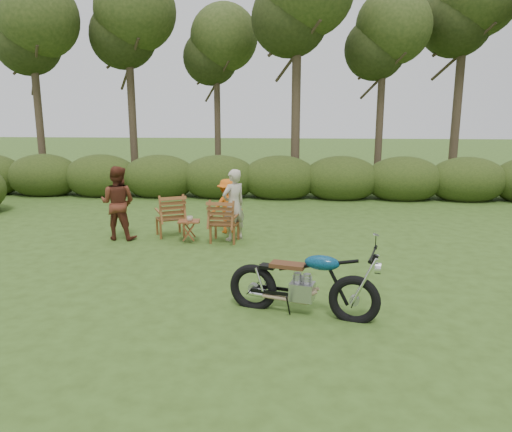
# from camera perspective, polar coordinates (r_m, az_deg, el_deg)

# --- Properties ---
(ground) EXTENTS (80.00, 80.00, 0.00)m
(ground) POSITION_cam_1_polar(r_m,az_deg,el_deg) (7.85, 1.05, -9.69)
(ground) COLOR #314818
(ground) RESTS_ON ground
(tree_line) EXTENTS (22.52, 11.62, 8.14)m
(tree_line) POSITION_cam_1_polar(r_m,az_deg,el_deg) (17.02, 4.64, 15.29)
(tree_line) COLOR #37281E
(tree_line) RESTS_ON ground
(motorcycle) EXTENTS (2.24, 1.33, 1.20)m
(motorcycle) POSITION_cam_1_polar(r_m,az_deg,el_deg) (7.44, 5.24, -11.01)
(motorcycle) COLOR #0B6294
(motorcycle) RESTS_ON ground
(lawn_chair_right) EXTENTS (0.73, 0.73, 0.97)m
(lawn_chair_right) POSITION_cam_1_polar(r_m,az_deg,el_deg) (11.16, -3.59, -2.93)
(lawn_chair_right) COLOR brown
(lawn_chair_right) RESTS_ON ground
(lawn_chair_left) EXTENTS (0.90, 0.90, 0.99)m
(lawn_chair_left) POSITION_cam_1_polar(r_m,az_deg,el_deg) (11.82, -9.73, -2.22)
(lawn_chair_left) COLOR brown
(lawn_chair_left) RESTS_ON ground
(side_table) EXTENTS (0.51, 0.44, 0.49)m
(side_table) POSITION_cam_1_polar(r_m,az_deg,el_deg) (11.13, -7.65, -1.75)
(side_table) COLOR brown
(side_table) RESTS_ON ground
(cup) EXTENTS (0.16, 0.16, 0.11)m
(cup) POSITION_cam_1_polar(r_m,az_deg,el_deg) (11.02, -7.57, -0.29)
(cup) COLOR beige
(cup) RESTS_ON side_table
(adult_a) EXTENTS (0.69, 0.68, 1.60)m
(adult_a) POSITION_cam_1_polar(r_m,az_deg,el_deg) (11.31, -2.53, -2.72)
(adult_a) COLOR #B8AE97
(adult_a) RESTS_ON ground
(adult_b) EXTENTS (0.86, 0.70, 1.66)m
(adult_b) POSITION_cam_1_polar(r_m,az_deg,el_deg) (11.79, -15.28, -2.52)
(adult_b) COLOR #5A2819
(adult_b) RESTS_ON ground
(child) EXTENTS (0.96, 0.82, 1.29)m
(child) POSITION_cam_1_polar(r_m,az_deg,el_deg) (11.97, -3.29, -1.87)
(child) COLOR #D45C13
(child) RESTS_ON ground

